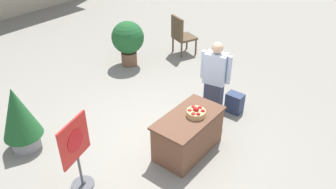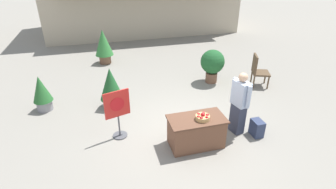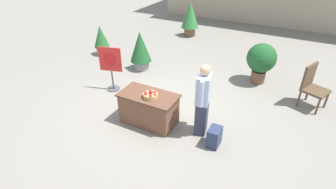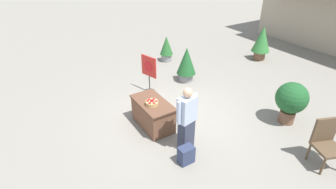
{
  "view_description": "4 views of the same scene",
  "coord_description": "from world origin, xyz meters",
  "px_view_note": "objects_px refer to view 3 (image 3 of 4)",
  "views": [
    {
      "loc": [
        -3.65,
        -3.14,
        3.97
      ],
      "look_at": [
        0.51,
        0.14,
        0.64
      ],
      "focal_mm": 35.0,
      "sensor_mm": 36.0,
      "label": 1
    },
    {
      "loc": [
        -1.92,
        -5.3,
        3.96
      ],
      "look_at": [
        -0.38,
        0.23,
        0.96
      ],
      "focal_mm": 28.0,
      "sensor_mm": 36.0,
      "label": 2
    },
    {
      "loc": [
        2.76,
        -4.81,
        3.73
      ],
      "look_at": [
        0.31,
        -0.21,
        0.57
      ],
      "focal_mm": 28.0,
      "sensor_mm": 36.0,
      "label": 3
    },
    {
      "loc": [
        5.14,
        -3.39,
        4.27
      ],
      "look_at": [
        0.34,
        -0.37,
        1.01
      ],
      "focal_mm": 28.0,
      "sensor_mm": 36.0,
      "label": 4
    }
  ],
  "objects_px": {
    "poster_board": "(111,67)",
    "potted_plant_near_right": "(140,49)",
    "backpack": "(214,137)",
    "potted_plant_far_left": "(261,60)",
    "potted_plant_near_left": "(101,39)",
    "patio_chair": "(312,85)",
    "potted_plant_far_right": "(190,17)",
    "display_table": "(149,108)",
    "person_visitor": "(203,100)",
    "apple_basket": "(150,95)"
  },
  "relations": [
    {
      "from": "backpack",
      "to": "poster_board",
      "type": "distance_m",
      "value": 3.44
    },
    {
      "from": "apple_basket",
      "to": "patio_chair",
      "type": "height_order",
      "value": "patio_chair"
    },
    {
      "from": "patio_chair",
      "to": "potted_plant_near_left",
      "type": "xyz_separation_m",
      "value": [
        -6.85,
        0.2,
        -0.03
      ]
    },
    {
      "from": "backpack",
      "to": "potted_plant_far_left",
      "type": "height_order",
      "value": "potted_plant_far_left"
    },
    {
      "from": "display_table",
      "to": "person_visitor",
      "type": "height_order",
      "value": "person_visitor"
    },
    {
      "from": "potted_plant_far_left",
      "to": "potted_plant_near_left",
      "type": "bearing_deg",
      "value": -174.98
    },
    {
      "from": "person_visitor",
      "to": "potted_plant_far_left",
      "type": "distance_m",
      "value": 3.02
    },
    {
      "from": "display_table",
      "to": "backpack",
      "type": "bearing_deg",
      "value": -2.08
    },
    {
      "from": "display_table",
      "to": "person_visitor",
      "type": "relative_size",
      "value": 0.81
    },
    {
      "from": "potted_plant_near_right",
      "to": "potted_plant_far_left",
      "type": "relative_size",
      "value": 1.05
    },
    {
      "from": "poster_board",
      "to": "patio_chair",
      "type": "distance_m",
      "value": 5.17
    },
    {
      "from": "person_visitor",
      "to": "potted_plant_near_left",
      "type": "distance_m",
      "value": 5.45
    },
    {
      "from": "apple_basket",
      "to": "backpack",
      "type": "height_order",
      "value": "apple_basket"
    },
    {
      "from": "display_table",
      "to": "potted_plant_near_right",
      "type": "xyz_separation_m",
      "value": [
        -1.74,
        2.33,
        0.31
      ]
    },
    {
      "from": "potted_plant_far_right",
      "to": "potted_plant_far_left",
      "type": "xyz_separation_m",
      "value": [
        3.52,
        -2.96,
        -0.09
      ]
    },
    {
      "from": "potted_plant_far_right",
      "to": "potted_plant_far_left",
      "type": "distance_m",
      "value": 4.6
    },
    {
      "from": "poster_board",
      "to": "potted_plant_far_right",
      "type": "xyz_separation_m",
      "value": [
        -0.02,
        5.32,
        0.1
      ]
    },
    {
      "from": "potted_plant_far_right",
      "to": "potted_plant_near_right",
      "type": "height_order",
      "value": "potted_plant_far_right"
    },
    {
      "from": "backpack",
      "to": "potted_plant_near_left",
      "type": "bearing_deg",
      "value": 152.31
    },
    {
      "from": "potted_plant_near_left",
      "to": "potted_plant_far_right",
      "type": "bearing_deg",
      "value": 60.44
    },
    {
      "from": "display_table",
      "to": "potted_plant_near_left",
      "type": "bearing_deg",
      "value": 143.59
    },
    {
      "from": "person_visitor",
      "to": "potted_plant_far_left",
      "type": "height_order",
      "value": "person_visitor"
    },
    {
      "from": "display_table",
      "to": "poster_board",
      "type": "bearing_deg",
      "value": 154.19
    },
    {
      "from": "poster_board",
      "to": "potted_plant_far_left",
      "type": "distance_m",
      "value": 4.23
    },
    {
      "from": "display_table",
      "to": "potted_plant_far_right",
      "type": "height_order",
      "value": "potted_plant_far_right"
    },
    {
      "from": "person_visitor",
      "to": "potted_plant_far_right",
      "type": "xyz_separation_m",
      "value": [
        -2.9,
        5.91,
        -0.02
      ]
    },
    {
      "from": "poster_board",
      "to": "potted_plant_near_right",
      "type": "xyz_separation_m",
      "value": [
        -0.04,
        1.51,
        -0.02
      ]
    },
    {
      "from": "potted_plant_far_left",
      "to": "person_visitor",
      "type": "bearing_deg",
      "value": -101.86
    },
    {
      "from": "patio_chair",
      "to": "potted_plant_far_right",
      "type": "relative_size",
      "value": 0.78
    },
    {
      "from": "backpack",
      "to": "potted_plant_near_left",
      "type": "relative_size",
      "value": 0.4
    },
    {
      "from": "backpack",
      "to": "poster_board",
      "type": "height_order",
      "value": "poster_board"
    },
    {
      "from": "display_table",
      "to": "apple_basket",
      "type": "distance_m",
      "value": 0.45
    },
    {
      "from": "poster_board",
      "to": "patio_chair",
      "type": "xyz_separation_m",
      "value": [
        4.89,
        1.68,
        -0.1
      ]
    },
    {
      "from": "apple_basket",
      "to": "backpack",
      "type": "bearing_deg",
      "value": 0.58
    },
    {
      "from": "display_table",
      "to": "potted_plant_near_right",
      "type": "distance_m",
      "value": 2.92
    },
    {
      "from": "apple_basket",
      "to": "patio_chair",
      "type": "distance_m",
      "value": 4.03
    },
    {
      "from": "backpack",
      "to": "potted_plant_far_right",
      "type": "bearing_deg",
      "value": 118.11
    },
    {
      "from": "display_table",
      "to": "potted_plant_far_left",
      "type": "relative_size",
      "value": 1.1
    },
    {
      "from": "patio_chair",
      "to": "potted_plant_near_left",
      "type": "height_order",
      "value": "patio_chair"
    },
    {
      "from": "backpack",
      "to": "patio_chair",
      "type": "bearing_deg",
      "value": 58.11
    },
    {
      "from": "backpack",
      "to": "potted_plant_far_left",
      "type": "distance_m",
      "value": 3.29
    },
    {
      "from": "apple_basket",
      "to": "backpack",
      "type": "relative_size",
      "value": 0.76
    },
    {
      "from": "potted_plant_near_right",
      "to": "poster_board",
      "type": "bearing_deg",
      "value": -88.55
    },
    {
      "from": "patio_chair",
      "to": "potted_plant_far_right",
      "type": "xyz_separation_m",
      "value": [
        -4.9,
        3.64,
        0.2
      ]
    },
    {
      "from": "potted_plant_near_left",
      "to": "potted_plant_far_left",
      "type": "distance_m",
      "value": 5.5
    },
    {
      "from": "potted_plant_near_right",
      "to": "potted_plant_far_left",
      "type": "distance_m",
      "value": 3.65
    },
    {
      "from": "person_visitor",
      "to": "patio_chair",
      "type": "relative_size",
      "value": 1.48
    },
    {
      "from": "poster_board",
      "to": "potted_plant_far_left",
      "type": "bearing_deg",
      "value": 107.83
    },
    {
      "from": "poster_board",
      "to": "potted_plant_near_left",
      "type": "bearing_deg",
      "value": -149.87
    },
    {
      "from": "apple_basket",
      "to": "backpack",
      "type": "distance_m",
      "value": 1.61
    }
  ]
}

